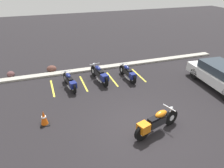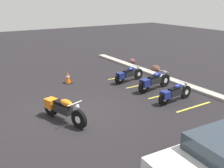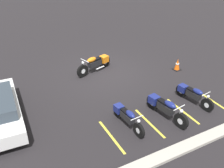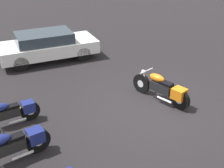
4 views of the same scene
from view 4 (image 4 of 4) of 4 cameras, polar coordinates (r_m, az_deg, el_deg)
The scene contains 6 objects.
ground at distance 10.52m, azimuth 8.05°, elevation -4.52°, with size 60.00×60.00×0.00m, color black.
motorcycle_orange_featured at distance 10.77m, azimuth 9.29°, elevation -0.82°, with size 2.30×0.98×0.93m.
parked_bike_1 at distance 8.41m, azimuth -17.83°, elevation -10.73°, with size 0.73×2.29×0.90m.
parked_bike_2 at distance 9.88m, azimuth -18.23°, elevation -5.06°, with size 0.58×2.07×0.81m.
car_white at distance 14.36m, azimuth -11.76°, elevation 6.94°, with size 2.04×4.40×1.29m.
stall_line_2 at distance 9.33m, azimuth -18.90°, elevation -10.44°, with size 0.10×2.10×0.00m, color gold.
Camera 4 is at (-7.22, 5.40, 5.42)m, focal length 50.00 mm.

